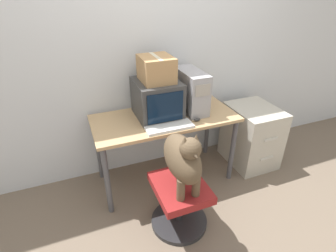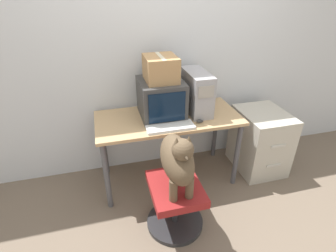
# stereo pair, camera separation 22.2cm
# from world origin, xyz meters

# --- Properties ---
(ground_plane) EXTENTS (12.00, 12.00, 0.00)m
(ground_plane) POSITION_xyz_m (0.00, 0.00, 0.00)
(ground_plane) COLOR #6B5B4C
(wall_back) EXTENTS (8.00, 0.05, 2.60)m
(wall_back) POSITION_xyz_m (0.00, 0.69, 1.30)
(wall_back) COLOR silver
(wall_back) RESTS_ON ground_plane
(desk) EXTENTS (1.38, 0.63, 0.74)m
(desk) POSITION_xyz_m (0.00, 0.31, 0.65)
(desk) COLOR tan
(desk) RESTS_ON ground_plane
(crt_monitor) EXTENTS (0.40, 0.44, 0.35)m
(crt_monitor) POSITION_xyz_m (-0.05, 0.37, 0.91)
(crt_monitor) COLOR #383838
(crt_monitor) RESTS_ON desk
(pc_tower) EXTENTS (0.20, 0.47, 0.40)m
(pc_tower) POSITION_xyz_m (0.30, 0.38, 0.94)
(pc_tower) COLOR #99999E
(pc_tower) RESTS_ON desk
(keyboard) EXTENTS (0.43, 0.17, 0.03)m
(keyboard) POSITION_xyz_m (-0.04, 0.10, 0.75)
(keyboard) COLOR silver
(keyboard) RESTS_ON desk
(computer_mouse) EXTENTS (0.07, 0.04, 0.03)m
(computer_mouse) POSITION_xyz_m (0.25, 0.12, 0.76)
(computer_mouse) COLOR #333333
(computer_mouse) RESTS_ON desk
(office_chair) EXTENTS (0.49, 0.49, 0.44)m
(office_chair) POSITION_xyz_m (-0.11, -0.31, 0.25)
(office_chair) COLOR #262628
(office_chair) RESTS_ON ground_plane
(dog) EXTENTS (0.23, 0.49, 0.54)m
(dog) POSITION_xyz_m (-0.11, -0.34, 0.73)
(dog) COLOR brown
(dog) RESTS_ON office_chair
(filing_cabinet) EXTENTS (0.47, 0.59, 0.68)m
(filing_cabinet) POSITION_xyz_m (1.02, 0.25, 0.34)
(filing_cabinet) COLOR #B7B2A3
(filing_cabinet) RESTS_ON ground_plane
(cardboard_box) EXTENTS (0.28, 0.32, 0.22)m
(cardboard_box) POSITION_xyz_m (-0.05, 0.38, 1.20)
(cardboard_box) COLOR #A87F51
(cardboard_box) RESTS_ON crt_monitor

